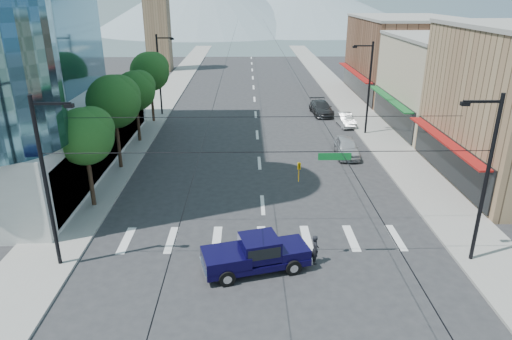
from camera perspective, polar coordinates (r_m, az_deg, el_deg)
The scene contains 19 objects.
ground at distance 25.36m, azimuth 1.30°, elevation -10.32°, with size 160.00×160.00×0.00m, color #28282B.
sidewalk_left at distance 63.91m, azimuth -11.18°, elevation 9.08°, with size 4.00×120.00×0.15m, color gray.
sidewalk_right at distance 64.28m, azimuth 10.68°, elevation 9.18°, with size 4.00×120.00×0.15m, color gray.
shop_mid at distance 50.92m, azimuth 23.58°, elevation 9.70°, with size 12.00×14.00×9.00m, color tan.
shop_far at distance 65.56m, azimuth 18.02°, elevation 13.14°, with size 12.00×18.00×10.00m, color brown.
clock_tower at distance 85.00m, azimuth -12.36°, elevation 19.19°, with size 4.80×4.80×20.40m.
mountain_right at distance 182.80m, azimuth 5.79°, elevation 20.01°, with size 90.00×90.00×18.00m, color gray.
tree_near at distance 30.58m, azimuth -20.39°, elevation 4.22°, with size 3.65×3.64×6.71m.
tree_midnear at distance 36.89m, azimuth -17.16°, elevation 8.38°, with size 4.09×4.09×7.52m.
tree_midfar at distance 43.64m, azimuth -14.69°, elevation 9.73°, with size 3.65×3.64×6.71m.
tree_far at distance 50.27m, azimuth -12.99°, elevation 12.06°, with size 4.09×4.09×7.52m.
signal_rig at distance 22.34m, azimuth 2.00°, elevation -1.51°, with size 21.80×0.20×9.00m.
lamp_pole_nw at distance 53.11m, azimuth -11.89°, elevation 11.91°, with size 2.00×0.25×9.00m.
lamp_pole_ne at distance 45.85m, azimuth 13.83°, elevation 10.29°, with size 2.00×0.25×9.00m.
pickup_truck at distance 23.48m, azimuth -0.10°, elevation -10.39°, with size 5.77×3.25×1.85m.
pedestrian at distance 24.32m, azimuth 7.40°, elevation -9.80°, with size 0.59×0.39×1.62m, color black.
parked_car_near at distance 40.22m, azimuth 11.27°, elevation 2.84°, with size 1.87×4.65×1.58m, color #BBBCC1.
parked_car_mid at distance 49.46m, azimuth 11.09°, elevation 6.20°, with size 1.40×4.01×1.32m, color #BBBBBB.
parked_car_far at distance 53.63m, azimuth 8.18°, elevation 7.68°, with size 2.14×5.27×1.53m, color #28282B.
Camera 1 is at (-1.00, -21.53, 13.36)m, focal length 32.00 mm.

